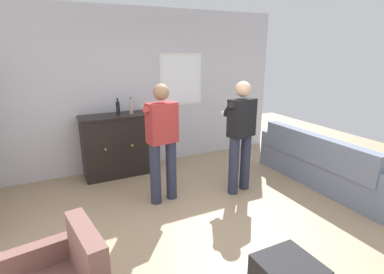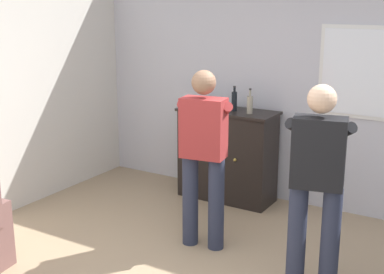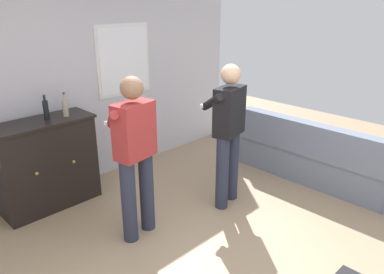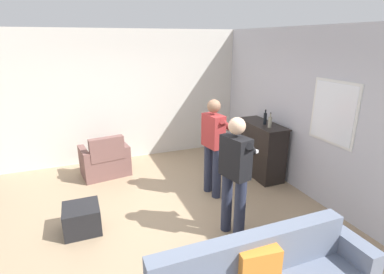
{
  "view_description": "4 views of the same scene",
  "coord_description": "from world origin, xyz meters",
  "px_view_note": "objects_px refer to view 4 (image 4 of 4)",
  "views": [
    {
      "loc": [
        -1.75,
        -2.6,
        2.12
      ],
      "look_at": [
        -0.14,
        0.62,
        1.05
      ],
      "focal_mm": 28.0,
      "sensor_mm": 36.0,
      "label": 1
    },
    {
      "loc": [
        1.98,
        -2.97,
        2.3
      ],
      "look_at": [
        -0.18,
        0.58,
        1.21
      ],
      "focal_mm": 50.0,
      "sensor_mm": 36.0,
      "label": 2
    },
    {
      "loc": [
        -2.35,
        -1.69,
        2.35
      ],
      "look_at": [
        -0.05,
        0.62,
        1.13
      ],
      "focal_mm": 35.0,
      "sensor_mm": 36.0,
      "label": 3
    },
    {
      "loc": [
        3.89,
        -0.96,
        2.6
      ],
      "look_at": [
        -0.13,
        0.61,
        1.18
      ],
      "focal_mm": 28.0,
      "sensor_mm": 36.0,
      "label": 4
    }
  ],
  "objects_px": {
    "sideboard_cabinet": "(260,149)",
    "ottoman": "(82,219)",
    "bottle_wine_green": "(270,122)",
    "bottle_liquor_amber": "(265,118)",
    "person_standing_left": "(214,143)",
    "armchair": "(105,161)",
    "person_standing_right": "(235,172)"
  },
  "relations": [
    {
      "from": "bottle_wine_green",
      "to": "bottle_liquor_amber",
      "type": "xyz_separation_m",
      "value": [
        -0.21,
        0.04,
        0.01
      ]
    },
    {
      "from": "ottoman",
      "to": "person_standing_right",
      "type": "relative_size",
      "value": 0.29
    },
    {
      "from": "bottle_wine_green",
      "to": "bottle_liquor_amber",
      "type": "height_order",
      "value": "bottle_liquor_amber"
    },
    {
      "from": "ottoman",
      "to": "person_standing_right",
      "type": "height_order",
      "value": "person_standing_right"
    },
    {
      "from": "sideboard_cabinet",
      "to": "person_standing_right",
      "type": "xyz_separation_m",
      "value": [
        1.53,
        -1.43,
        0.41
      ]
    },
    {
      "from": "bottle_liquor_amber",
      "to": "ottoman",
      "type": "height_order",
      "value": "bottle_liquor_amber"
    },
    {
      "from": "bottle_liquor_amber",
      "to": "person_standing_right",
      "type": "distance_m",
      "value": 2.05
    },
    {
      "from": "person_standing_left",
      "to": "person_standing_right",
      "type": "relative_size",
      "value": 1.0
    },
    {
      "from": "sideboard_cabinet",
      "to": "bottle_wine_green",
      "type": "height_order",
      "value": "bottle_wine_green"
    },
    {
      "from": "ottoman",
      "to": "sideboard_cabinet",
      "type": "bearing_deg",
      "value": 101.49
    },
    {
      "from": "armchair",
      "to": "person_standing_right",
      "type": "distance_m",
      "value": 3.04
    },
    {
      "from": "bottle_liquor_amber",
      "to": "person_standing_left",
      "type": "relative_size",
      "value": 0.17
    },
    {
      "from": "ottoman",
      "to": "armchair",
      "type": "bearing_deg",
      "value": 163.76
    },
    {
      "from": "person_standing_left",
      "to": "ottoman",
      "type": "bearing_deg",
      "value": -82.08
    },
    {
      "from": "sideboard_cabinet",
      "to": "armchair",
      "type": "bearing_deg",
      "value": -110.54
    },
    {
      "from": "sideboard_cabinet",
      "to": "person_standing_left",
      "type": "xyz_separation_m",
      "value": [
        0.38,
        -1.21,
        0.41
      ]
    },
    {
      "from": "sideboard_cabinet",
      "to": "ottoman",
      "type": "distance_m",
      "value": 3.46
    },
    {
      "from": "person_standing_left",
      "to": "bottle_liquor_amber",
      "type": "bearing_deg",
      "value": 104.29
    },
    {
      "from": "sideboard_cabinet",
      "to": "person_standing_left",
      "type": "bearing_deg",
      "value": -72.34
    },
    {
      "from": "bottle_wine_green",
      "to": "person_standing_right",
      "type": "xyz_separation_m",
      "value": [
        1.24,
        -1.39,
        -0.23
      ]
    },
    {
      "from": "sideboard_cabinet",
      "to": "ottoman",
      "type": "height_order",
      "value": "sideboard_cabinet"
    },
    {
      "from": "bottle_wine_green",
      "to": "sideboard_cabinet",
      "type": "bearing_deg",
      "value": 171.96
    },
    {
      "from": "sideboard_cabinet",
      "to": "person_standing_left",
      "type": "height_order",
      "value": "person_standing_left"
    },
    {
      "from": "sideboard_cabinet",
      "to": "bottle_wine_green",
      "type": "bearing_deg",
      "value": -8.04
    },
    {
      "from": "armchair",
      "to": "sideboard_cabinet",
      "type": "relative_size",
      "value": 0.86
    },
    {
      "from": "armchair",
      "to": "person_standing_right",
      "type": "relative_size",
      "value": 0.57
    },
    {
      "from": "person_standing_left",
      "to": "person_standing_right",
      "type": "height_order",
      "value": "same"
    },
    {
      "from": "bottle_liquor_amber",
      "to": "person_standing_left",
      "type": "distance_m",
      "value": 1.27
    },
    {
      "from": "armchair",
      "to": "bottle_liquor_amber",
      "type": "relative_size",
      "value": 3.43
    },
    {
      "from": "armchair",
      "to": "bottle_wine_green",
      "type": "height_order",
      "value": "bottle_wine_green"
    },
    {
      "from": "bottle_wine_green",
      "to": "person_standing_right",
      "type": "bearing_deg",
      "value": -48.37
    },
    {
      "from": "armchair",
      "to": "bottle_liquor_amber",
      "type": "bearing_deg",
      "value": 68.1
    }
  ]
}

